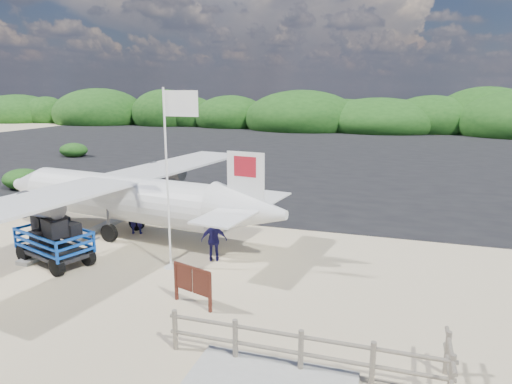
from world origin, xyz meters
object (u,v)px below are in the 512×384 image
(baggage_cart, at_px, (56,263))
(crew_a, at_px, (136,213))
(signboard, at_px, (193,306))
(flagpole, at_px, (171,267))
(crew_c, at_px, (214,240))
(crew_b, at_px, (162,207))
(aircraft_large, at_px, (465,173))

(baggage_cart, height_order, crew_a, crew_a)
(signboard, xyz_separation_m, crew_a, (-5.10, 5.26, 0.89))
(flagpole, distance_m, crew_c, 1.75)
(crew_b, distance_m, crew_c, 5.04)
(signboard, distance_m, crew_c, 3.55)
(crew_a, xyz_separation_m, crew_b, (0.49, 1.38, -0.03))
(crew_a, xyz_separation_m, aircraft_large, (15.08, 19.68, -0.89))
(signboard, relative_size, aircraft_large, 0.09)
(flagpole, distance_m, crew_a, 4.37)
(baggage_cart, distance_m, aircraft_large, 28.38)
(baggage_cart, xyz_separation_m, signboard, (5.97, -1.47, 0.00))
(baggage_cart, height_order, crew_b, crew_b)
(baggage_cart, bearing_deg, flagpole, 31.08)
(crew_a, bearing_deg, baggage_cart, 58.37)
(signboard, xyz_separation_m, crew_b, (-4.61, 6.64, 0.86))
(flagpole, height_order, crew_c, flagpole)
(flagpole, height_order, crew_b, flagpole)
(baggage_cart, bearing_deg, aircraft_large, 74.30)
(signboard, height_order, aircraft_large, aircraft_large)
(crew_b, bearing_deg, crew_c, 152.60)
(baggage_cart, relative_size, flagpole, 0.49)
(crew_b, relative_size, crew_c, 1.11)
(baggage_cart, distance_m, crew_b, 5.42)
(flagpole, bearing_deg, signboard, -50.50)
(flagpole, bearing_deg, baggage_cart, -167.41)
(baggage_cart, height_order, aircraft_large, aircraft_large)
(crew_b, xyz_separation_m, aircraft_large, (14.59, 18.30, -0.86))
(crew_b, distance_m, aircraft_large, 23.42)
(crew_a, height_order, aircraft_large, aircraft_large)
(baggage_cart, bearing_deg, crew_c, 38.71)
(flagpole, distance_m, crew_b, 5.11)
(crew_b, relative_size, aircraft_large, 0.11)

